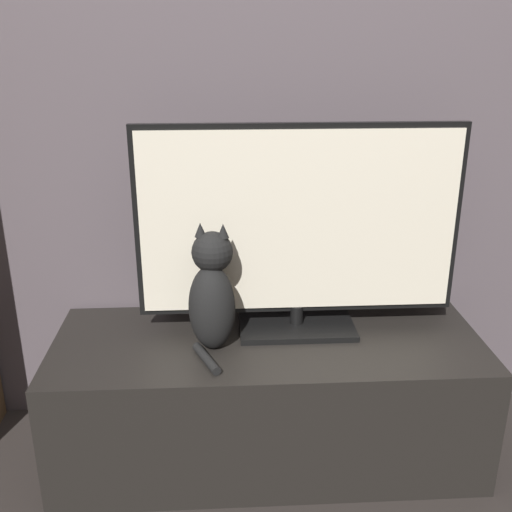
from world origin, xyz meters
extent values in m
cube|color=#564C51|center=(0.00, 1.22, 1.30)|extent=(4.80, 0.05, 2.60)
cube|color=black|center=(0.00, 0.90, 0.22)|extent=(1.43, 0.55, 0.45)
cube|color=black|center=(0.10, 0.98, 0.46)|extent=(0.39, 0.24, 0.02)
cylinder|color=black|center=(0.10, 0.98, 0.50)|extent=(0.04, 0.04, 0.06)
cube|color=black|center=(0.10, 0.99, 0.83)|extent=(1.06, 0.02, 0.63)
cube|color=silver|center=(0.10, 0.97, 0.83)|extent=(1.03, 0.01, 0.60)
ellipsoid|color=black|center=(-0.18, 0.86, 0.59)|extent=(0.17, 0.16, 0.29)
ellipsoid|color=olive|center=(-0.17, 0.91, 0.58)|extent=(0.09, 0.06, 0.16)
sphere|color=black|center=(-0.18, 0.88, 0.77)|extent=(0.15, 0.15, 0.13)
cone|color=black|center=(-0.21, 0.89, 0.84)|extent=(0.04, 0.04, 0.04)
cone|color=black|center=(-0.14, 0.88, 0.84)|extent=(0.04, 0.04, 0.04)
cylinder|color=black|center=(-0.20, 0.76, 0.46)|extent=(0.09, 0.17, 0.03)
camera|label=1|loc=(-0.14, -0.86, 1.41)|focal=42.00mm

